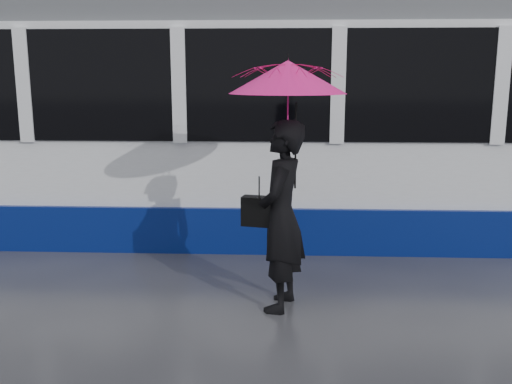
{
  "coord_description": "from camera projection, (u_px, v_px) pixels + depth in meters",
  "views": [
    {
      "loc": [
        0.71,
        -5.99,
        2.33
      ],
      "look_at": [
        0.44,
        0.0,
        1.1
      ],
      "focal_mm": 40.0,
      "sensor_mm": 36.0,
      "label": 1
    }
  ],
  "objects": [
    {
      "name": "ground",
      "position": [
        217.0,
        288.0,
        6.36
      ],
      "size": [
        90.0,
        90.0,
        0.0
      ],
      "primitive_type": "plane",
      "color": "#2B2B30",
      "rests_on": "ground"
    },
    {
      "name": "rails",
      "position": [
        235.0,
        228.0,
        8.81
      ],
      "size": [
        34.0,
        1.51,
        0.02
      ],
      "color": "#3F3D38",
      "rests_on": "ground"
    },
    {
      "name": "tram",
      "position": [
        96.0,
        122.0,
        8.58
      ],
      "size": [
        26.0,
        2.56,
        3.35
      ],
      "color": "white",
      "rests_on": "ground"
    },
    {
      "name": "woman",
      "position": [
        281.0,
        216.0,
        5.65
      ],
      "size": [
        0.6,
        0.78,
        1.91
      ],
      "primitive_type": "imported",
      "rotation": [
        0.0,
        0.0,
        -1.79
      ],
      "color": "black",
      "rests_on": "ground"
    },
    {
      "name": "umbrella",
      "position": [
        287.0,
        100.0,
        5.42
      ],
      "size": [
        1.35,
        1.35,
        1.29
      ],
      "rotation": [
        0.0,
        0.0,
        -0.22
      ],
      "color": "#E3137D",
      "rests_on": "ground"
    },
    {
      "name": "handbag",
      "position": [
        259.0,
        211.0,
        5.67
      ],
      "size": [
        0.37,
        0.22,
        0.48
      ],
      "rotation": [
        0.0,
        0.0,
        -0.22
      ],
      "color": "black",
      "rests_on": "ground"
    }
  ]
}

